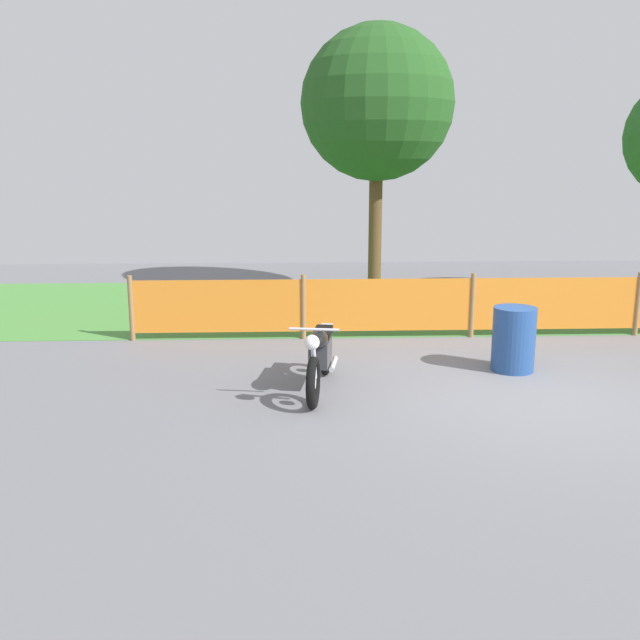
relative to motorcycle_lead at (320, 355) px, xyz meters
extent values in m
cube|color=slate|center=(2.59, -0.39, -0.46)|extent=(24.00, 24.00, 0.02)
cube|color=#4C8C3D|center=(2.59, 5.47, -0.45)|extent=(24.00, 5.56, 0.01)
cylinder|color=olive|center=(-2.89, 2.68, 0.07)|extent=(0.08, 0.08, 1.05)
cylinder|color=olive|center=(-0.15, 2.68, 0.07)|extent=(0.08, 0.08, 1.05)
cylinder|color=olive|center=(2.59, 2.68, 0.07)|extent=(0.08, 0.08, 1.05)
cylinder|color=olive|center=(5.33, 2.68, 0.07)|extent=(0.08, 0.08, 1.05)
cube|color=orange|center=(-1.52, 2.68, 0.09)|extent=(2.66, 0.02, 0.85)
cube|color=orange|center=(1.22, 2.68, 0.09)|extent=(2.66, 0.02, 0.85)
cube|color=orange|center=(3.96, 2.68, 0.09)|extent=(2.66, 0.02, 0.85)
cylinder|color=brown|center=(1.46, 6.58, 0.98)|extent=(0.28, 0.28, 2.87)
sphere|color=#23511E|center=(1.46, 6.58, 3.52)|extent=(3.15, 3.15, 3.15)
torus|color=black|center=(-0.11, -0.66, -0.14)|extent=(0.20, 0.63, 0.62)
cylinder|color=silver|center=(-0.11, -0.66, -0.14)|extent=(0.08, 0.14, 0.14)
torus|color=black|center=(0.11, 0.68, -0.14)|extent=(0.20, 0.63, 0.62)
cylinder|color=silver|center=(0.11, 0.68, -0.14)|extent=(0.08, 0.14, 0.14)
cube|color=#38383D|center=(0.01, 0.06, 0.03)|extent=(0.32, 0.61, 0.31)
ellipsoid|color=black|center=(-0.03, -0.16, 0.24)|extent=(0.31, 0.53, 0.21)
cube|color=black|center=(0.05, 0.30, 0.21)|extent=(0.30, 0.57, 0.10)
cube|color=silver|center=(0.11, 0.68, 0.20)|extent=(0.21, 0.37, 0.04)
cylinder|color=silver|center=(-0.10, -0.60, 0.14)|extent=(0.09, 0.23, 0.55)
sphere|color=white|center=(-0.12, -0.75, 0.36)|extent=(0.20, 0.20, 0.17)
cylinder|color=silver|center=(-0.09, -0.56, 0.47)|extent=(0.58, 0.12, 0.03)
cylinder|color=silver|center=(0.19, 0.33, -0.21)|extent=(0.15, 0.54, 0.07)
cylinder|color=navy|center=(2.67, 0.77, -0.01)|extent=(0.58, 0.58, 0.88)
camera|label=1|loc=(-0.36, -8.43, 2.33)|focal=39.69mm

